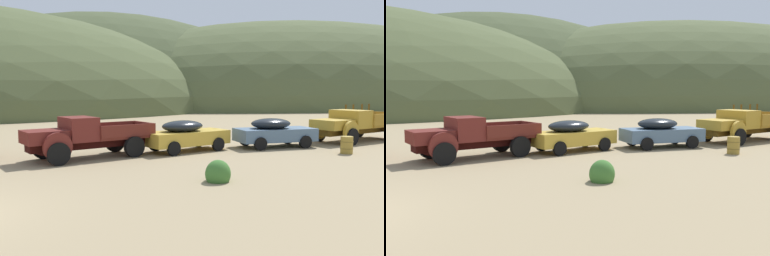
{
  "view_description": "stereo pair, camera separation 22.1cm",
  "coord_description": "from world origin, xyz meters",
  "views": [
    {
      "loc": [
        3.07,
        -10.88,
        3.11
      ],
      "look_at": [
        9.32,
        7.18,
        1.28
      ],
      "focal_mm": 37.8,
      "sensor_mm": 36.0,
      "label": 1
    },
    {
      "loc": [
        3.28,
        -10.95,
        3.11
      ],
      "look_at": [
        9.32,
        7.18,
        1.28
      ],
      "focal_mm": 37.8,
      "sensor_mm": 36.0,
      "label": 2
    }
  ],
  "objects": [
    {
      "name": "car_chalk_blue",
      "position": [
        14.53,
        8.15,
        0.82
      ],
      "size": [
        4.55,
        2.16,
        1.57
      ],
      "rotation": [
        0.0,
        0.0,
        -0.03
      ],
      "color": "slate",
      "rests_on": "ground"
    },
    {
      "name": "oil_drum_by_truck",
      "position": [
        16.53,
        5.03,
        0.42
      ],
      "size": [
        0.62,
        0.62,
        0.84
      ],
      "color": "olive",
      "rests_on": "ground"
    },
    {
      "name": "hill_far_right",
      "position": [
        13.73,
        72.12,
        0.0
      ],
      "size": [
        73.64,
        65.63,
        34.98
      ],
      "primitive_type": "ellipsoid",
      "color": "#424C2D",
      "rests_on": "ground"
    },
    {
      "name": "hill_distant",
      "position": [
        53.15,
        57.94,
        0.0
      ],
      "size": [
        104.94,
        51.41,
        32.04
      ],
      "primitive_type": "ellipsoid",
      "color": "#4C5633",
      "rests_on": "ground"
    },
    {
      "name": "bush_near_barrel",
      "position": [
        8.29,
        1.57,
        0.24
      ],
      "size": [
        0.89,
        0.89,
        0.96
      ],
      "color": "#3D702D",
      "rests_on": "ground"
    },
    {
      "name": "car_faded_yellow",
      "position": [
        9.57,
        8.39,
        0.81
      ],
      "size": [
        4.81,
        2.84,
        1.57
      ],
      "rotation": [
        0.0,
        0.0,
        0.27
      ],
      "color": "gold",
      "rests_on": "ground"
    },
    {
      "name": "truck_mustard",
      "position": [
        19.96,
        8.74,
        1.01
      ],
      "size": [
        6.7,
        3.7,
        2.16
      ],
      "rotation": [
        0.0,
        0.0,
        3.39
      ],
      "color": "#593D12",
      "rests_on": "ground"
    },
    {
      "name": "truck_oxblood",
      "position": [
        4.21,
        7.69,
        0.98
      ],
      "size": [
        6.03,
        3.61,
        1.89
      ],
      "rotation": [
        0.0,
        0.0,
        3.45
      ],
      "color": "black",
      "rests_on": "ground"
    }
  ]
}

